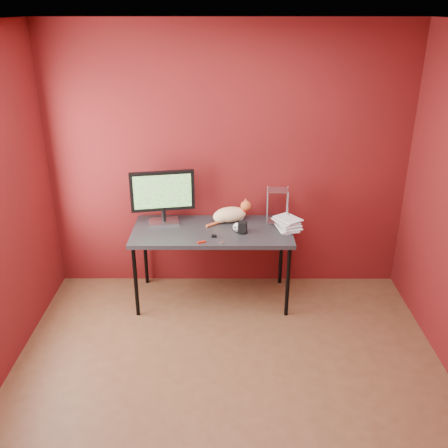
{
  "coord_description": "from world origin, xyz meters",
  "views": [
    {
      "loc": [
        -0.03,
        -2.91,
        2.69
      ],
      "look_at": [
        -0.04,
        1.15,
        0.9
      ],
      "focal_mm": 40.0,
      "sensor_mm": 36.0,
      "label": 1
    }
  ],
  "objects_px": {
    "monitor": "(163,195)",
    "skull_mug": "(238,227)",
    "desk": "(212,234)",
    "book_stack": "(282,168)",
    "cat": "(230,214)",
    "speaker": "(243,228)"
  },
  "relations": [
    {
      "from": "book_stack",
      "to": "desk",
      "type": "bearing_deg",
      "value": 179.5
    },
    {
      "from": "skull_mug",
      "to": "book_stack",
      "type": "height_order",
      "value": "book_stack"
    },
    {
      "from": "book_stack",
      "to": "monitor",
      "type": "bearing_deg",
      "value": 171.86
    },
    {
      "from": "monitor",
      "to": "book_stack",
      "type": "xyz_separation_m",
      "value": [
        1.1,
        -0.16,
        0.31
      ]
    },
    {
      "from": "skull_mug",
      "to": "desk",
      "type": "bearing_deg",
      "value": 175.86
    },
    {
      "from": "cat",
      "to": "skull_mug",
      "type": "relative_size",
      "value": 4.78
    },
    {
      "from": "cat",
      "to": "skull_mug",
      "type": "bearing_deg",
      "value": -89.19
    },
    {
      "from": "desk",
      "to": "book_stack",
      "type": "bearing_deg",
      "value": -0.5
    },
    {
      "from": "skull_mug",
      "to": "book_stack",
      "type": "bearing_deg",
      "value": 14.08
    },
    {
      "from": "skull_mug",
      "to": "book_stack",
      "type": "distance_m",
      "value": 0.68
    },
    {
      "from": "monitor",
      "to": "desk",
      "type": "bearing_deg",
      "value": -28.51
    },
    {
      "from": "monitor",
      "to": "speaker",
      "type": "distance_m",
      "value": 0.82
    },
    {
      "from": "speaker",
      "to": "book_stack",
      "type": "distance_m",
      "value": 0.66
    },
    {
      "from": "desk",
      "to": "speaker",
      "type": "bearing_deg",
      "value": -14.27
    },
    {
      "from": "skull_mug",
      "to": "book_stack",
      "type": "relative_size",
      "value": 0.08
    },
    {
      "from": "monitor",
      "to": "book_stack",
      "type": "distance_m",
      "value": 1.15
    },
    {
      "from": "desk",
      "to": "book_stack",
      "type": "relative_size",
      "value": 1.24
    },
    {
      "from": "monitor",
      "to": "skull_mug",
      "type": "xyz_separation_m",
      "value": [
        0.71,
        -0.2,
        -0.25
      ]
    },
    {
      "from": "desk",
      "to": "book_stack",
      "type": "height_order",
      "value": "book_stack"
    },
    {
      "from": "cat",
      "to": "speaker",
      "type": "height_order",
      "value": "cat"
    },
    {
      "from": "monitor",
      "to": "cat",
      "type": "bearing_deg",
      "value": -7.3
    },
    {
      "from": "monitor",
      "to": "cat",
      "type": "height_order",
      "value": "monitor"
    }
  ]
}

